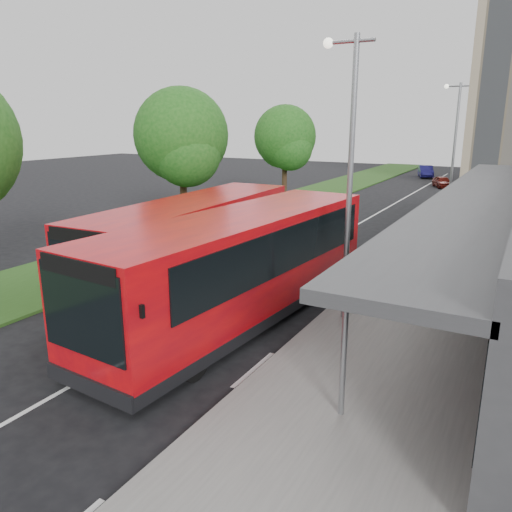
{
  "coord_description": "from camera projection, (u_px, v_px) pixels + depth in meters",
  "views": [
    {
      "loc": [
        8.73,
        -11.69,
        5.91
      ],
      "look_at": [
        0.86,
        2.54,
        1.5
      ],
      "focal_mm": 35.0,
      "sensor_mm": 36.0,
      "label": 1
    }
  ],
  "objects": [
    {
      "name": "bus_main",
      "position": [
        241.0,
        267.0,
        14.95
      ],
      "size": [
        3.77,
        11.72,
        3.27
      ],
      "rotation": [
        0.0,
        0.0,
        -0.07
      ],
      "color": "red",
      "rests_on": "ground"
    },
    {
      "name": "litter_bin",
      "position": [
        433.0,
        250.0,
        21.44
      ],
      "size": [
        0.6,
        0.6,
        0.83
      ],
      "primitive_type": "cylinder",
      "rotation": [
        0.0,
        0.0,
        0.37
      ],
      "color": "#361E16",
      "rests_on": "pavement"
    },
    {
      "name": "car_near",
      "position": [
        442.0,
        182.0,
        45.65
      ],
      "size": [
        2.41,
        3.32,
        1.05
      ],
      "primitive_type": "imported",
      "rotation": [
        0.0,
        0.0,
        0.43
      ],
      "color": "#52100B",
      "rests_on": "ground"
    },
    {
      "name": "lane_centre_line",
      "position": [
        349.0,
        229.0,
        28.16
      ],
      "size": [
        0.12,
        70.0,
        0.01
      ],
      "primitive_type": "cube",
      "color": "silver",
      "rests_on": "ground"
    },
    {
      "name": "bus_second",
      "position": [
        194.0,
        241.0,
        18.46
      ],
      "size": [
        3.31,
        11.16,
        3.13
      ],
      "rotation": [
        0.0,
        0.0,
        0.05
      ],
      "color": "red",
      "rests_on": "ground"
    },
    {
      "name": "bollard",
      "position": [
        440.0,
        217.0,
        28.01
      ],
      "size": [
        0.19,
        0.19,
        1.13
      ],
      "primitive_type": "cylinder",
      "rotation": [
        0.0,
        0.0,
        0.04
      ],
      "color": "#FCB30D",
      "rests_on": "pavement"
    },
    {
      "name": "car_far",
      "position": [
        426.0,
        171.0,
        53.99
      ],
      "size": [
        2.37,
        4.04,
        1.26
      ],
      "primitive_type": "imported",
      "rotation": [
        0.0,
        0.0,
        0.29
      ],
      "color": "navy",
      "rests_on": "ground"
    },
    {
      "name": "ground",
      "position": [
        192.0,
        318.0,
        15.5
      ],
      "size": [
        120.0,
        120.0,
        0.0
      ],
      "primitive_type": "plane",
      "color": "black",
      "rests_on": "ground"
    },
    {
      "name": "tree_mid",
      "position": [
        182.0,
        142.0,
        25.13
      ],
      "size": [
        4.73,
        4.73,
        7.6
      ],
      "color": "#321D14",
      "rests_on": "ground"
    },
    {
      "name": "grass_verge",
      "position": [
        278.0,
        206.0,
        35.64
      ],
      "size": [
        5.0,
        80.0,
        0.1
      ],
      "primitive_type": "cube",
      "color": "#224516",
      "rests_on": "ground"
    },
    {
      "name": "lamp_post_far",
      "position": [
        454.0,
        141.0,
        30.92
      ],
      "size": [
        1.44,
        0.28,
        8.0
      ],
      "color": "gray",
      "rests_on": "pavement"
    },
    {
      "name": "tree_far",
      "position": [
        285.0,
        141.0,
        35.36
      ],
      "size": [
        4.42,
        4.42,
        7.05
      ],
      "color": "#321D14",
      "rests_on": "ground"
    },
    {
      "name": "lamp_post_near",
      "position": [
        348.0,
        165.0,
        14.03
      ],
      "size": [
        1.44,
        0.28,
        8.0
      ],
      "color": "gray",
      "rests_on": "pavement"
    },
    {
      "name": "kerb_dashes",
      "position": [
        424.0,
        222.0,
        30.0
      ],
      "size": [
        0.12,
        56.0,
        0.01
      ],
      "color": "silver",
      "rests_on": "ground"
    },
    {
      "name": "pavement",
      "position": [
        474.0,
        223.0,
        29.56
      ],
      "size": [
        5.0,
        80.0,
        0.15
      ],
      "primitive_type": "cube",
      "color": "slate",
      "rests_on": "ground"
    }
  ]
}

